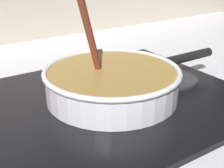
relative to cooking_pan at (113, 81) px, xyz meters
The scene contains 5 objects.
ground 0.22m from the cooking_pan, 104.79° to the right, with size 2.40×1.60×0.04m, color #B7B7BC.
hob_plate 0.04m from the cooking_pan, behind, with size 0.56×0.48×0.01m, color black.
burner_ring 0.03m from the cooking_pan, behind, with size 0.19×0.19×0.01m, color #592D0C.
spare_burner 0.18m from the cooking_pan, ahead, with size 0.13×0.13×0.01m, color #262628.
cooking_pan is the anchor object (origin of this frame).
Camera 1 is at (-0.27, -0.30, 0.30)m, focal length 48.85 mm.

